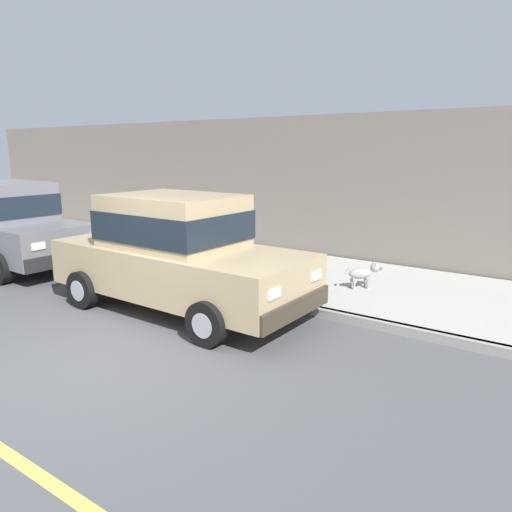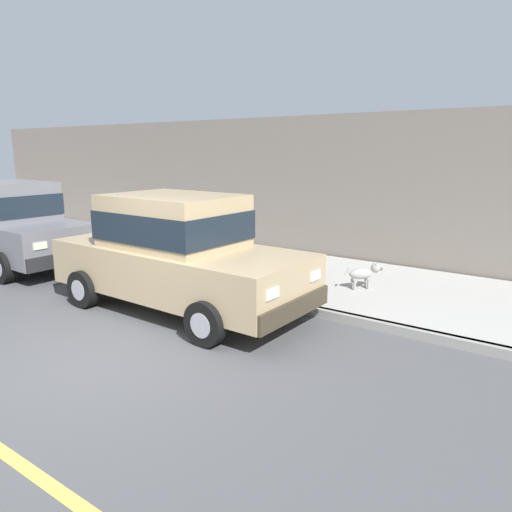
% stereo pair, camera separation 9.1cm
% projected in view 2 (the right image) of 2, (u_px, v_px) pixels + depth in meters
% --- Properties ---
extents(ground_plane, '(80.00, 80.00, 0.00)m').
position_uv_depth(ground_plane, '(94.00, 363.00, 6.02)').
color(ground_plane, '#4C4C4F').
extents(curb, '(0.16, 64.00, 0.14)m').
position_uv_depth(curb, '(246.00, 296.00, 8.55)').
color(curb, gray).
rests_on(curb, ground).
extents(sidewalk, '(3.60, 64.00, 0.14)m').
position_uv_depth(sidewalk, '(297.00, 275.00, 9.97)').
color(sidewalk, '#A8A59E').
rests_on(sidewalk, ground).
extents(car_tan_sedan, '(2.08, 4.62, 1.92)m').
position_uv_depth(car_tan_sedan, '(177.00, 252.00, 7.89)').
color(car_tan_sedan, tan).
rests_on(car_tan_sedan, ground).
extents(car_grey_sedan, '(2.09, 4.63, 1.92)m').
position_uv_depth(car_grey_sedan, '(9.00, 223.00, 10.97)').
color(car_grey_sedan, slate).
rests_on(car_grey_sedan, ground).
extents(dog_grey, '(0.60, 0.54, 0.49)m').
position_uv_depth(dog_grey, '(364.00, 273.00, 8.72)').
color(dog_grey, '#999691').
rests_on(dog_grey, sidewalk).
extents(building_facade, '(0.50, 20.00, 3.43)m').
position_uv_depth(building_facade, '(206.00, 182.00, 13.76)').
color(building_facade, slate).
rests_on(building_facade, ground).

